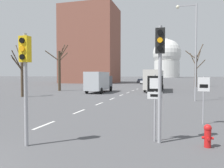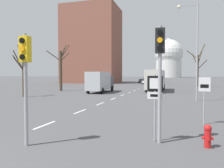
{
  "view_description": "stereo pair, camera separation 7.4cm",
  "coord_description": "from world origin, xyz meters",
  "px_view_note": "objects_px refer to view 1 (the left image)",
  "views": [
    {
      "loc": [
        6.56,
        -3.47,
        2.67
      ],
      "look_at": [
        4.1,
        5.34,
        2.29
      ],
      "focal_mm": 35.0,
      "sensor_mm": 36.0,
      "label": 1
    },
    {
      "loc": [
        6.63,
        -3.45,
        2.67
      ],
      "look_at": [
        4.1,
        5.34,
        2.29
      ],
      "focal_mm": 35.0,
      "sensor_mm": 36.0,
      "label": 2
    }
  ],
  "objects_px": {
    "traffic_signal_centre_tall": "(25,67)",
    "sedan_near_right": "(144,81)",
    "route_sign_post": "(155,96)",
    "city_bus": "(154,79)",
    "delivery_truck": "(99,81)",
    "speed_limit_sign": "(204,92)",
    "sedan_near_left": "(156,81)",
    "traffic_signal_near_right": "(160,61)",
    "fire_hydrant": "(208,135)",
    "street_lamp_right": "(193,43)",
    "sedan_mid_centre": "(140,81)"
  },
  "relations": [
    {
      "from": "street_lamp_right",
      "to": "sedan_mid_centre",
      "type": "xyz_separation_m",
      "value": [
        -12.15,
        47.26,
        -5.17
      ]
    },
    {
      "from": "speed_limit_sign",
      "to": "fire_hydrant",
      "type": "distance_m",
      "value": 4.25
    },
    {
      "from": "delivery_truck",
      "to": "sedan_near_left",
      "type": "bearing_deg",
      "value": 81.65
    },
    {
      "from": "sedan_near_left",
      "to": "delivery_truck",
      "type": "distance_m",
      "value": 39.57
    },
    {
      "from": "speed_limit_sign",
      "to": "fire_hydrant",
      "type": "bearing_deg",
      "value": -94.97
    },
    {
      "from": "route_sign_post",
      "to": "traffic_signal_near_right",
      "type": "bearing_deg",
      "value": -36.36
    },
    {
      "from": "traffic_signal_near_right",
      "to": "street_lamp_right",
      "type": "distance_m",
      "value": 15.56
    },
    {
      "from": "sedan_near_right",
      "to": "city_bus",
      "type": "xyz_separation_m",
      "value": [
        5.16,
        -27.73,
        1.2
      ]
    },
    {
      "from": "street_lamp_right",
      "to": "traffic_signal_centre_tall",
      "type": "bearing_deg",
      "value": -113.14
    },
    {
      "from": "fire_hydrant",
      "to": "street_lamp_right",
      "type": "xyz_separation_m",
      "value": [
        0.66,
        15.21,
        5.45
      ]
    },
    {
      "from": "route_sign_post",
      "to": "fire_hydrant",
      "type": "height_order",
      "value": "route_sign_post"
    },
    {
      "from": "traffic_signal_centre_tall",
      "to": "sedan_near_right",
      "type": "height_order",
      "value": "traffic_signal_centre_tall"
    },
    {
      "from": "sedan_near_right",
      "to": "sedan_mid_centre",
      "type": "distance_m",
      "value": 6.4
    },
    {
      "from": "sedan_near_left",
      "to": "delivery_truck",
      "type": "height_order",
      "value": "delivery_truck"
    },
    {
      "from": "speed_limit_sign",
      "to": "traffic_signal_centre_tall",
      "type": "bearing_deg",
      "value": -140.5
    },
    {
      "from": "traffic_signal_near_right",
      "to": "fire_hydrant",
      "type": "distance_m",
      "value": 3.25
    },
    {
      "from": "traffic_signal_near_right",
      "to": "sedan_near_left",
      "type": "height_order",
      "value": "traffic_signal_near_right"
    },
    {
      "from": "traffic_signal_centre_tall",
      "to": "sedan_mid_centre",
      "type": "relative_size",
      "value": 1.09
    },
    {
      "from": "fire_hydrant",
      "to": "sedan_near_right",
      "type": "height_order",
      "value": "sedan_near_right"
    },
    {
      "from": "city_bus",
      "to": "delivery_truck",
      "type": "relative_size",
      "value": 1.5
    },
    {
      "from": "speed_limit_sign",
      "to": "sedan_mid_centre",
      "type": "distance_m",
      "value": 59.63
    },
    {
      "from": "city_bus",
      "to": "delivery_truck",
      "type": "xyz_separation_m",
      "value": [
        -7.94,
        -5.63,
        -0.35
      ]
    },
    {
      "from": "sedan_near_left",
      "to": "delivery_truck",
      "type": "xyz_separation_m",
      "value": [
        -5.74,
        -39.14,
        0.91
      ]
    },
    {
      "from": "sedan_near_right",
      "to": "sedan_mid_centre",
      "type": "xyz_separation_m",
      "value": [
        -2.09,
        6.05,
        -0.1
      ]
    },
    {
      "from": "route_sign_post",
      "to": "delivery_truck",
      "type": "distance_m",
      "value": 25.02
    },
    {
      "from": "city_bus",
      "to": "delivery_truck",
      "type": "height_order",
      "value": "city_bus"
    },
    {
      "from": "route_sign_post",
      "to": "sedan_near_left",
      "type": "xyz_separation_m",
      "value": [
        -4.49,
        61.98,
        -1.04
      ]
    },
    {
      "from": "traffic_signal_centre_tall",
      "to": "sedan_mid_centre",
      "type": "bearing_deg",
      "value": 94.41
    },
    {
      "from": "traffic_signal_centre_tall",
      "to": "sedan_near_right",
      "type": "xyz_separation_m",
      "value": [
        -2.85,
        58.07,
        -2.1
      ]
    },
    {
      "from": "sedan_near_right",
      "to": "delivery_truck",
      "type": "distance_m",
      "value": 33.49
    },
    {
      "from": "route_sign_post",
      "to": "city_bus",
      "type": "bearing_deg",
      "value": 94.61
    },
    {
      "from": "sedan_near_left",
      "to": "speed_limit_sign",
      "type": "bearing_deg",
      "value": -83.35
    },
    {
      "from": "city_bus",
      "to": "delivery_truck",
      "type": "bearing_deg",
      "value": -144.65
    },
    {
      "from": "traffic_signal_near_right",
      "to": "route_sign_post",
      "type": "bearing_deg",
      "value": 143.64
    },
    {
      "from": "sedan_near_left",
      "to": "delivery_truck",
      "type": "bearing_deg",
      "value": -98.35
    },
    {
      "from": "sedan_near_right",
      "to": "delivery_truck",
      "type": "bearing_deg",
      "value": -94.76
    },
    {
      "from": "speed_limit_sign",
      "to": "delivery_truck",
      "type": "xyz_separation_m",
      "value": [
        -12.52,
        19.02,
        -0.06
      ]
    },
    {
      "from": "traffic_signal_near_right",
      "to": "city_bus",
      "type": "distance_m",
      "value": 28.74
    },
    {
      "from": "speed_limit_sign",
      "to": "fire_hydrant",
      "type": "xyz_separation_m",
      "value": [
        -0.35,
        -4.03,
        -1.3
      ]
    },
    {
      "from": "traffic_signal_near_right",
      "to": "sedan_near_right",
      "type": "xyz_separation_m",
      "value": [
        -7.65,
        56.34,
        -2.35
      ]
    },
    {
      "from": "route_sign_post",
      "to": "sedan_near_right",
      "type": "bearing_deg",
      "value": 97.56
    },
    {
      "from": "traffic_signal_centre_tall",
      "to": "delivery_truck",
      "type": "xyz_separation_m",
      "value": [
        -5.63,
        24.71,
        -1.25
      ]
    },
    {
      "from": "traffic_signal_near_right",
      "to": "sedan_near_left",
      "type": "distance_m",
      "value": 62.34
    },
    {
      "from": "route_sign_post",
      "to": "delivery_truck",
      "type": "xyz_separation_m",
      "value": [
        -10.23,
        22.83,
        -0.14
      ]
    },
    {
      "from": "street_lamp_right",
      "to": "sedan_mid_centre",
      "type": "height_order",
      "value": "street_lamp_right"
    },
    {
      "from": "fire_hydrant",
      "to": "sedan_near_left",
      "type": "relative_size",
      "value": 0.19
    },
    {
      "from": "speed_limit_sign",
      "to": "sedan_near_left",
      "type": "height_order",
      "value": "speed_limit_sign"
    },
    {
      "from": "speed_limit_sign",
      "to": "sedan_near_left",
      "type": "xyz_separation_m",
      "value": [
        -6.78,
        58.16,
        -0.97
      ]
    },
    {
      "from": "traffic_signal_near_right",
      "to": "city_bus",
      "type": "xyz_separation_m",
      "value": [
        -2.49,
        28.61,
        -1.15
      ]
    },
    {
      "from": "traffic_signal_near_right",
      "to": "speed_limit_sign",
      "type": "distance_m",
      "value": 4.7
    }
  ]
}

